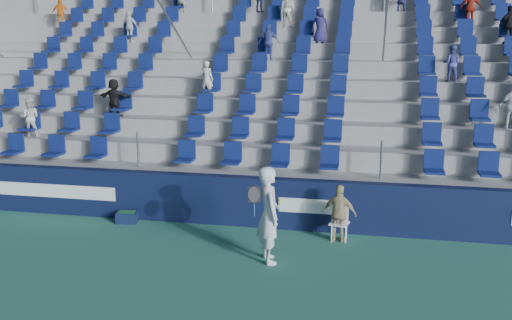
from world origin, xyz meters
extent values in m
plane|color=#307059|center=(0.00, 0.00, 0.00)|extent=(70.00, 70.00, 0.00)
cube|color=#0E1636|center=(0.00, 3.15, 0.60)|extent=(24.00, 0.30, 1.20)
cube|color=white|center=(-5.00, 2.99, 0.62)|extent=(3.20, 0.02, 0.34)
cube|color=white|center=(1.50, 2.99, 0.62)|extent=(1.60, 0.02, 0.34)
cube|color=gray|center=(0.00, 3.72, 0.60)|extent=(24.00, 0.85, 1.20)
cube|color=gray|center=(0.00, 4.57, 0.85)|extent=(24.00, 0.85, 1.70)
cube|color=gray|center=(0.00, 5.42, 1.10)|extent=(24.00, 0.85, 2.20)
cube|color=gray|center=(0.00, 6.28, 1.35)|extent=(24.00, 0.85, 2.70)
cube|color=gray|center=(0.00, 7.12, 1.60)|extent=(24.00, 0.85, 3.20)
cube|color=gray|center=(0.00, 7.97, 1.85)|extent=(24.00, 0.85, 3.70)
cube|color=gray|center=(0.00, 8.82, 2.10)|extent=(24.00, 0.85, 4.20)
cube|color=gray|center=(0.00, 9.68, 2.35)|extent=(24.00, 0.85, 4.70)
cube|color=gray|center=(0.00, 10.52, 2.60)|extent=(24.00, 0.85, 5.20)
cube|color=gray|center=(0.00, 11.20, 3.10)|extent=(24.00, 0.50, 6.20)
cube|color=#0E1B54|center=(0.00, 3.72, 1.55)|extent=(16.05, 0.50, 0.70)
cube|color=#0E1B54|center=(0.00, 4.57, 2.05)|extent=(16.05, 0.50, 0.70)
cube|color=#0E1B54|center=(0.00, 5.42, 2.55)|extent=(16.05, 0.50, 0.70)
cube|color=#0E1B54|center=(0.00, 6.28, 3.05)|extent=(16.05, 0.50, 0.70)
cube|color=#0E1B54|center=(0.00, 7.12, 3.55)|extent=(16.05, 0.50, 0.70)
cube|color=#0E1B54|center=(0.00, 7.97, 4.05)|extent=(16.05, 0.50, 0.70)
cube|color=#0E1B54|center=(0.00, 8.82, 4.55)|extent=(16.05, 0.50, 0.70)
cube|color=#0E1B54|center=(0.00, 9.68, 5.05)|extent=(16.05, 0.50, 0.70)
cube|color=#0E1B54|center=(0.00, 10.52, 5.55)|extent=(16.05, 0.50, 0.70)
cylinder|color=gray|center=(-3.00, 7.12, 4.35)|extent=(0.06, 7.68, 4.55)
cylinder|color=gray|center=(3.00, 7.12, 4.35)|extent=(0.06, 7.68, 4.55)
imported|color=silver|center=(6.12, 5.38, 2.75)|extent=(0.70, 0.42, 1.11)
imported|color=beige|center=(-1.94, 6.23, 3.22)|extent=(0.40, 0.28, 1.05)
imported|color=#1F1B52|center=(1.03, 8.77, 4.74)|extent=(0.60, 0.47, 1.09)
imported|color=silver|center=(-5.34, 8.77, 4.72)|extent=(0.65, 0.37, 1.04)
imported|color=#B62A18|center=(5.61, 9.62, 5.28)|extent=(0.73, 0.45, 1.16)
imported|color=#434C94|center=(-0.44, 7.92, 4.24)|extent=(0.64, 0.27, 1.08)
imported|color=orange|center=(-8.32, 9.62, 5.22)|extent=(0.66, 0.44, 1.04)
imported|color=black|center=(6.61, 8.77, 4.75)|extent=(0.70, 0.45, 1.10)
imported|color=beige|center=(-6.57, 4.52, 2.24)|extent=(0.63, 0.56, 1.07)
imported|color=black|center=(-4.42, 5.38, 2.73)|extent=(1.01, 0.37, 1.07)
imported|color=#434994|center=(4.84, 7.08, 3.70)|extent=(0.54, 0.44, 1.00)
imported|color=beige|center=(-0.15, 9.62, 5.28)|extent=(0.65, 0.56, 1.15)
imported|color=silver|center=(0.82, 1.08, 0.99)|extent=(0.71, 0.85, 1.97)
cylinder|color=navy|center=(0.57, 0.83, 1.16)|extent=(0.03, 0.03, 0.28)
torus|color=black|center=(0.57, 0.83, 1.46)|extent=(0.30, 0.17, 0.28)
plane|color=#262626|center=(0.57, 0.83, 1.46)|extent=(0.30, 0.16, 0.29)
sphere|color=yellow|center=(1.07, 0.88, 1.32)|extent=(0.07, 0.07, 0.07)
sphere|color=yellow|center=(1.07, 0.94, 1.35)|extent=(0.07, 0.07, 0.07)
cube|color=white|center=(2.14, 2.55, 0.40)|extent=(0.46, 0.46, 0.04)
cube|color=white|center=(2.14, 2.73, 0.63)|extent=(0.38, 0.12, 0.47)
cylinder|color=white|center=(1.98, 2.40, 0.19)|extent=(0.03, 0.03, 0.38)
cylinder|color=white|center=(2.29, 2.40, 0.19)|extent=(0.03, 0.03, 0.38)
cylinder|color=white|center=(1.98, 2.70, 0.19)|extent=(0.03, 0.03, 0.38)
cylinder|color=white|center=(2.29, 2.70, 0.19)|extent=(0.03, 0.03, 0.38)
imported|color=tan|center=(2.14, 2.50, 0.65)|extent=(0.80, 0.46, 1.29)
cube|color=#0F1937|center=(-3.00, 2.75, 0.14)|extent=(0.53, 0.39, 0.27)
cube|color=#1E662D|center=(-3.00, 2.75, 0.20)|extent=(0.43, 0.28, 0.16)
camera|label=1|loc=(2.72, -9.60, 4.54)|focal=40.00mm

